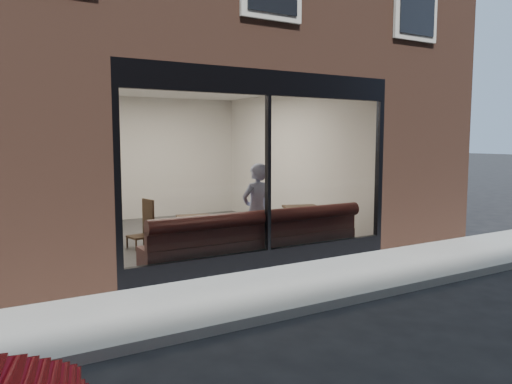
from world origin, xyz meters
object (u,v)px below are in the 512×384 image
cafe_table_right (302,208)px  cafe_table_left (194,218)px  cafe_chair_left (140,237)px  banquette (255,249)px  person (257,211)px

cafe_table_right → cafe_table_left: bearing=-178.8°
cafe_table_right → cafe_chair_left: 3.23m
cafe_table_left → cafe_chair_left: 1.50m
banquette → cafe_table_left: 1.21m
cafe_chair_left → banquette: bearing=113.2°
cafe_table_left → banquette: bearing=-42.5°
banquette → person: size_ratio=2.37×
person → cafe_table_right: 1.45m
banquette → cafe_chair_left: banquette is taller
cafe_table_right → cafe_chair_left: (-2.94, 1.24, -0.50)m
cafe_table_right → cafe_chair_left: bearing=157.1°
cafe_table_right → cafe_chair_left: size_ratio=1.73×
banquette → cafe_table_right: (1.56, 0.79, 0.52)m
person → cafe_table_left: bearing=-32.4°
cafe_table_left → cafe_chair_left: (-0.57, 1.29, -0.50)m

